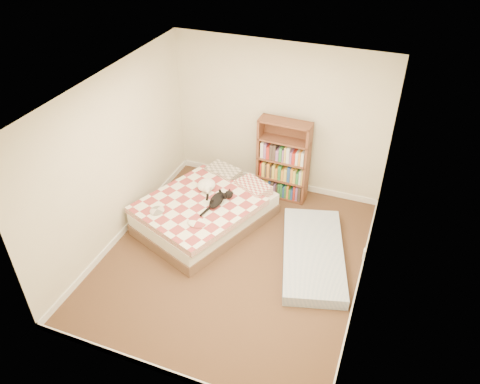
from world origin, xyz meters
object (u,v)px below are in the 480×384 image
(black_cat, at_px, (218,199))
(floor_mattress, at_px, (313,254))
(white_dog, at_px, (207,185))
(bookshelf, at_px, (283,168))
(bed, at_px, (207,210))

(black_cat, bearing_deg, floor_mattress, 28.02)
(black_cat, height_order, white_dog, black_cat)
(bookshelf, distance_m, black_cat, 1.34)
(bed, xyz_separation_m, black_cat, (0.22, -0.05, 0.30))
(bed, distance_m, floor_mattress, 1.76)
(bookshelf, relative_size, floor_mattress, 0.75)
(white_dog, bearing_deg, bed, -55.33)
(bed, relative_size, floor_mattress, 1.26)
(floor_mattress, distance_m, black_cat, 1.60)
(white_dog, bearing_deg, floor_mattress, 0.75)
(bed, xyz_separation_m, floor_mattress, (1.74, -0.22, -0.15))
(floor_mattress, xyz_separation_m, white_dog, (-1.81, 0.42, 0.46))
(bookshelf, height_order, white_dog, bookshelf)
(black_cat, bearing_deg, bed, -157.82)
(bed, distance_m, white_dog, 0.37)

